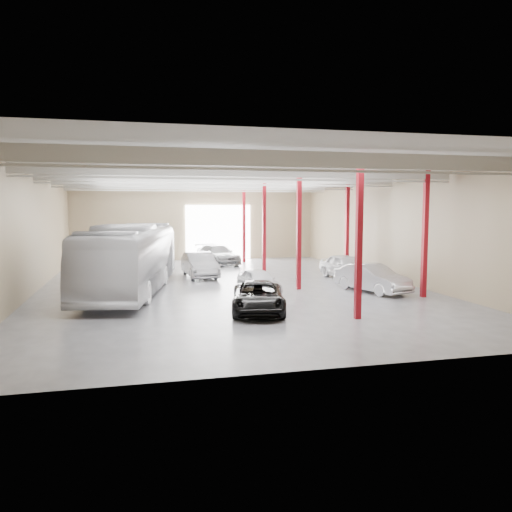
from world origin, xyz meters
name	(u,v)px	position (x,y,z in m)	size (l,w,h in m)	color
depot_shell	(229,204)	(0.13, 0.48, 4.98)	(22.12, 32.12, 7.06)	#4A4B50
coach_bus	(131,258)	(-5.71, -0.78, 1.93)	(3.25, 13.88, 3.87)	silver
black_sedan	(258,297)	(-0.05, -7.69, 0.70)	(2.32, 5.04, 1.40)	black
car_row_a	(259,281)	(1.26, -2.49, 0.67)	(1.57, 3.91, 1.33)	silver
car_row_b	(200,265)	(-1.18, 4.50, 0.84)	(1.79, 5.12, 1.69)	#A1A1A5
car_row_c	(218,255)	(1.31, 12.00, 0.81)	(2.26, 5.57, 1.62)	slate
car_right_near	(372,278)	(7.58, -3.86, 0.79)	(1.67, 4.80, 1.58)	silver
car_right_far	(346,267)	(8.30, 1.34, 0.82)	(1.94, 4.83, 1.65)	silver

